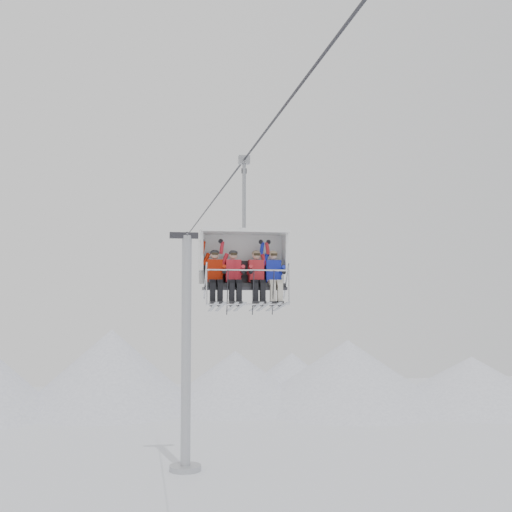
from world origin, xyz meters
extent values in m
cone|color=white|center=(-5.00, 44.00, 3.50)|extent=(16.00, 16.00, 7.00)
cone|color=white|center=(6.00, 43.00, 2.50)|extent=(14.00, 14.00, 5.00)
cone|color=white|center=(16.00, 41.00, 3.00)|extent=(18.00, 18.00, 6.00)
cone|color=white|center=(27.00, 39.00, 2.25)|extent=(16.00, 16.00, 4.50)
cone|color=white|center=(12.00, 46.00, 2.25)|extent=(12.00, 12.00, 4.50)
cylinder|color=#A2A4A9|center=(0.00, 22.00, 6.65)|extent=(0.56, 0.56, 13.30)
cylinder|color=#A2A4A9|center=(0.00, 22.00, 0.15)|extent=(1.80, 1.80, 0.30)
cube|color=#2D2D32|center=(0.00, 22.00, 13.30)|extent=(2.00, 0.35, 0.35)
cylinder|color=#2D2D32|center=(0.00, 0.00, 13.30)|extent=(0.06, 50.00, 0.06)
cube|color=black|center=(0.00, 1.66, 9.95)|extent=(2.08, 0.55, 0.10)
cube|color=black|center=(0.00, 1.92, 10.30)|extent=(2.08, 0.10, 0.60)
cube|color=#2D2D32|center=(0.00, 1.66, 9.86)|extent=(2.17, 0.60, 0.08)
cube|color=silver|center=(0.00, 2.14, 10.68)|extent=(2.32, 0.10, 1.38)
cube|color=silver|center=(0.00, 1.74, 11.37)|extent=(2.32, 0.90, 0.10)
cylinder|color=silver|center=(0.00, 1.11, 10.32)|extent=(2.12, 0.04, 0.04)
cylinder|color=silver|center=(0.00, 1.04, 9.45)|extent=(2.12, 0.04, 0.04)
cylinder|color=gray|center=(0.00, 1.76, 12.34)|extent=(0.10, 0.10, 1.93)
cube|color=gray|center=(0.00, 1.76, 13.30)|extent=(0.30, 0.18, 0.22)
cube|color=#A31A04|center=(-0.79, 1.70, 10.32)|extent=(0.40, 0.26, 0.59)
sphere|color=tan|center=(-0.79, 1.66, 10.74)|extent=(0.22, 0.22, 0.22)
cube|color=black|center=(-0.89, 1.26, 9.76)|extent=(0.13, 0.15, 0.47)
cube|color=black|center=(-0.70, 1.26, 9.76)|extent=(0.13, 0.15, 0.47)
cube|color=#A7AAB0|center=(-0.89, 1.16, 9.39)|extent=(0.09, 1.69, 0.26)
cube|color=#A7AAB0|center=(-0.70, 1.16, 9.39)|extent=(0.09, 1.69, 0.26)
cube|color=red|center=(-0.30, 1.70, 10.32)|extent=(0.40, 0.26, 0.59)
sphere|color=tan|center=(-0.30, 1.66, 10.74)|extent=(0.22, 0.22, 0.22)
cube|color=black|center=(-0.40, 1.26, 9.76)|extent=(0.13, 0.15, 0.47)
cube|color=black|center=(-0.21, 1.26, 9.76)|extent=(0.13, 0.15, 0.47)
cube|color=#A7AAB0|center=(-0.40, 1.16, 9.39)|extent=(0.09, 1.69, 0.26)
cube|color=#A7AAB0|center=(-0.21, 1.16, 9.39)|extent=(0.09, 1.69, 0.26)
cube|color=#B31F26|center=(0.31, 1.70, 10.32)|extent=(0.40, 0.26, 0.59)
sphere|color=tan|center=(0.31, 1.66, 10.74)|extent=(0.22, 0.22, 0.22)
cube|color=black|center=(0.22, 1.26, 9.76)|extent=(0.13, 0.15, 0.47)
cube|color=black|center=(0.41, 1.26, 9.76)|extent=(0.13, 0.15, 0.47)
cube|color=#A7AAB0|center=(0.22, 1.16, 9.39)|extent=(0.09, 1.69, 0.26)
cube|color=#A7AAB0|center=(0.41, 1.16, 9.39)|extent=(0.09, 1.69, 0.26)
cube|color=#1421A0|center=(0.77, 1.70, 10.32)|extent=(0.40, 0.26, 0.59)
sphere|color=tan|center=(0.77, 1.66, 10.74)|extent=(0.22, 0.22, 0.22)
cube|color=beige|center=(0.67, 1.26, 9.76)|extent=(0.13, 0.15, 0.47)
cube|color=beige|center=(0.86, 1.26, 9.76)|extent=(0.13, 0.15, 0.47)
cube|color=#A7AAB0|center=(0.67, 1.16, 9.39)|extent=(0.09, 1.69, 0.26)
cube|color=#A7AAB0|center=(0.86, 1.16, 9.39)|extent=(0.09, 1.69, 0.26)
camera|label=1|loc=(-2.74, -14.91, 9.54)|focal=45.00mm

